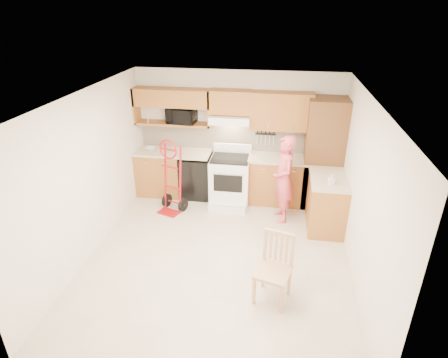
% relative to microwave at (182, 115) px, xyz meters
% --- Properties ---
extents(floor, '(4.00, 4.50, 0.02)m').
position_rel_microwave_xyz_m(floor, '(1.08, -2.08, -1.65)').
color(floor, beige).
rests_on(floor, ground).
extents(ceiling, '(4.00, 4.50, 0.02)m').
position_rel_microwave_xyz_m(ceiling, '(1.08, -2.08, 0.87)').
color(ceiling, white).
rests_on(ceiling, ground).
extents(wall_back, '(4.00, 0.02, 2.50)m').
position_rel_microwave_xyz_m(wall_back, '(1.08, 0.17, -0.39)').
color(wall_back, silver).
rests_on(wall_back, ground).
extents(wall_front, '(4.00, 0.02, 2.50)m').
position_rel_microwave_xyz_m(wall_front, '(1.08, -4.34, -0.39)').
color(wall_front, silver).
rests_on(wall_front, ground).
extents(wall_left, '(0.02, 4.50, 2.50)m').
position_rel_microwave_xyz_m(wall_left, '(-0.93, -2.08, -0.39)').
color(wall_left, silver).
rests_on(wall_left, ground).
extents(wall_right, '(0.02, 4.50, 2.50)m').
position_rel_microwave_xyz_m(wall_right, '(3.09, -2.08, -0.39)').
color(wall_right, silver).
rests_on(wall_right, ground).
extents(backsplash, '(3.92, 0.03, 0.55)m').
position_rel_microwave_xyz_m(backsplash, '(1.08, 0.15, -0.44)').
color(backsplash, beige).
rests_on(backsplash, wall_back).
extents(lower_cab_left, '(0.90, 0.60, 0.90)m').
position_rel_microwave_xyz_m(lower_cab_left, '(-0.47, -0.14, -1.19)').
color(lower_cab_left, '#925921').
rests_on(lower_cab_left, ground).
extents(dishwasher, '(0.60, 0.60, 0.85)m').
position_rel_microwave_xyz_m(dishwasher, '(0.28, -0.14, -1.22)').
color(dishwasher, black).
rests_on(dishwasher, ground).
extents(lower_cab_right, '(1.14, 0.60, 0.90)m').
position_rel_microwave_xyz_m(lower_cab_right, '(1.91, -0.14, -1.19)').
color(lower_cab_right, '#925921').
rests_on(lower_cab_right, ground).
extents(countertop_left, '(1.50, 0.63, 0.04)m').
position_rel_microwave_xyz_m(countertop_left, '(-0.17, -0.13, -0.72)').
color(countertop_left, '#C2B697').
rests_on(countertop_left, lower_cab_left).
extents(countertop_right, '(1.14, 0.63, 0.04)m').
position_rel_microwave_xyz_m(countertop_right, '(1.91, -0.13, -0.72)').
color(countertop_right, '#C2B697').
rests_on(countertop_right, lower_cab_right).
extents(cab_return_right, '(0.60, 1.00, 0.90)m').
position_rel_microwave_xyz_m(cab_return_right, '(2.78, -0.94, -1.19)').
color(cab_return_right, '#925921').
rests_on(cab_return_right, ground).
extents(countertop_return, '(0.63, 1.00, 0.04)m').
position_rel_microwave_xyz_m(countertop_return, '(2.78, -0.94, -0.72)').
color(countertop_return, '#C2B697').
rests_on(countertop_return, cab_return_right).
extents(pantry_tall, '(0.70, 0.60, 2.10)m').
position_rel_microwave_xyz_m(pantry_tall, '(2.73, -0.14, -0.59)').
color(pantry_tall, brown).
rests_on(pantry_tall, ground).
extents(upper_cab_left, '(1.50, 0.33, 0.34)m').
position_rel_microwave_xyz_m(upper_cab_left, '(-0.17, 0.00, 0.34)').
color(upper_cab_left, '#925921').
rests_on(upper_cab_left, wall_back).
extents(upper_shelf_mw, '(1.50, 0.33, 0.04)m').
position_rel_microwave_xyz_m(upper_shelf_mw, '(-0.17, 0.00, -0.17)').
color(upper_shelf_mw, '#925921').
rests_on(upper_shelf_mw, wall_back).
extents(upper_cab_center, '(0.76, 0.33, 0.44)m').
position_rel_microwave_xyz_m(upper_cab_center, '(0.96, 0.00, 0.30)').
color(upper_cab_center, '#925921').
rests_on(upper_cab_center, wall_back).
extents(upper_cab_right, '(1.14, 0.33, 0.70)m').
position_rel_microwave_xyz_m(upper_cab_right, '(1.91, 0.00, 0.16)').
color(upper_cab_right, '#925921').
rests_on(upper_cab_right, wall_back).
extents(range_hood, '(0.76, 0.46, 0.14)m').
position_rel_microwave_xyz_m(range_hood, '(0.96, -0.06, -0.01)').
color(range_hood, white).
rests_on(range_hood, wall_back).
extents(knife_strip, '(0.40, 0.05, 0.29)m').
position_rel_microwave_xyz_m(knife_strip, '(1.63, 0.12, -0.40)').
color(knife_strip, black).
rests_on(knife_strip, backsplash).
extents(microwave, '(0.58, 0.42, 0.30)m').
position_rel_microwave_xyz_m(microwave, '(0.00, 0.00, 0.00)').
color(microwave, black).
rests_on(microwave, upper_shelf_mw).
extents(range, '(0.75, 0.99, 1.11)m').
position_rel_microwave_xyz_m(range, '(1.00, -0.35, -1.09)').
color(range, white).
rests_on(range, ground).
extents(person, '(0.52, 0.66, 1.60)m').
position_rel_microwave_xyz_m(person, '(2.02, -0.81, -0.84)').
color(person, '#D24A56').
rests_on(person, ground).
extents(hand_truck, '(0.64, 0.61, 1.30)m').
position_rel_microwave_xyz_m(hand_truck, '(-0.04, -0.85, -0.99)').
color(hand_truck, '#A91216').
rests_on(hand_truck, ground).
extents(dining_chair, '(0.54, 0.57, 0.96)m').
position_rel_microwave_xyz_m(dining_chair, '(1.93, -2.92, -1.16)').
color(dining_chair, tan).
rests_on(dining_chair, ground).
extents(soap_bottle, '(0.10, 0.10, 0.18)m').
position_rel_microwave_xyz_m(soap_bottle, '(2.78, -1.18, -0.61)').
color(soap_bottle, white).
rests_on(soap_bottle, countertop_return).
extents(bowl, '(0.22, 0.22, 0.05)m').
position_rel_microwave_xyz_m(bowl, '(-0.64, -0.14, -0.67)').
color(bowl, white).
rests_on(bowl, countertop_left).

